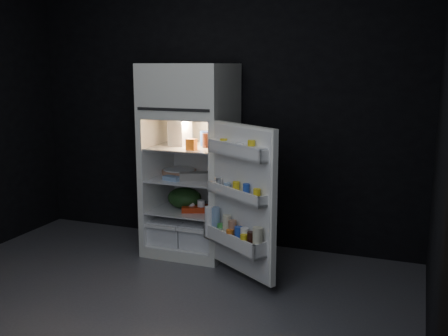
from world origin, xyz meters
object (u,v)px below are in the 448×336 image
at_px(refrigerator, 191,153).
at_px(milk_jug, 180,133).
at_px(yogurt_tray, 197,209).
at_px(fridge_door, 240,203).
at_px(egg_carton, 195,176).

distance_m(refrigerator, milk_jug, 0.22).
distance_m(milk_jug, yogurt_tray, 0.73).
xyz_separation_m(refrigerator, milk_jug, (-0.10, -0.04, 0.19)).
bearing_deg(milk_jug, refrigerator, 33.67).
relative_size(fridge_door, milk_jug, 5.08).
distance_m(fridge_door, yogurt_tray, 0.78).
bearing_deg(refrigerator, fridge_door, -40.41).
distance_m(egg_carton, yogurt_tray, 0.31).
distance_m(refrigerator, yogurt_tray, 0.53).
distance_m(milk_jug, egg_carton, 0.44).
bearing_deg(yogurt_tray, fridge_door, -60.05).
height_order(refrigerator, yogurt_tray, refrigerator).
relative_size(refrigerator, egg_carton, 6.35).
bearing_deg(egg_carton, milk_jug, 130.71).
bearing_deg(fridge_door, egg_carton, 142.54).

